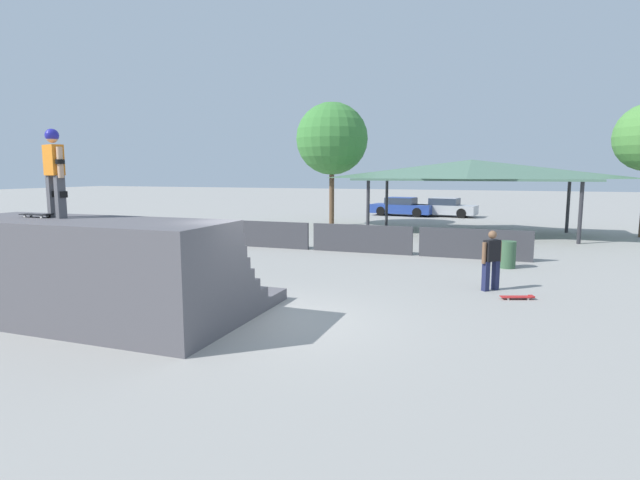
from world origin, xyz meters
TOP-DOWN VIEW (x-y plane):
  - ground_plane at (0.00, 0.00)m, footprint 160.00×160.00m
  - quarter_pipe_ramp at (-3.49, -0.92)m, footprint 5.99×4.12m
  - skater_on_deck at (-4.28, -1.14)m, footprint 0.77×0.42m
  - skateboard_on_deck at (-4.73, -1.24)m, footprint 0.76×0.21m
  - bystander_walking at (4.05, 4.39)m, footprint 0.50×0.51m
  - skateboard_on_ground at (4.71, 3.65)m, footprint 0.80×0.46m
  - barrier_fence at (-0.64, 9.14)m, footprint 11.95×0.12m
  - pavilion_shelter at (2.81, 16.60)m, footprint 10.80×4.93m
  - tree_far_back at (-4.83, 18.10)m, footprint 4.02×4.02m
  - trash_bin at (4.48, 7.78)m, footprint 0.52×0.52m
  - parked_car_blue at (-2.22, 25.83)m, footprint 4.44×2.26m
  - parked_car_silver at (0.70, 26.16)m, footprint 4.26×2.24m

SIDE VIEW (x-z plane):
  - ground_plane at x=0.00m, z-range 0.00..0.00m
  - skateboard_on_ground at x=4.71m, z-range 0.01..0.10m
  - trash_bin at x=4.48m, z-range 0.00..0.85m
  - barrier_fence at x=-0.64m, z-range 0.00..1.05m
  - parked_car_silver at x=0.70m, z-range -0.04..1.24m
  - parked_car_blue at x=-2.22m, z-range -0.04..1.24m
  - bystander_walking at x=4.05m, z-range 0.09..1.63m
  - quarter_pipe_ramp at x=-3.49m, z-range -0.13..1.95m
  - skateboard_on_deck at x=-4.73m, z-range 2.10..2.18m
  - skater_on_deck at x=-4.28m, z-range 2.22..4.00m
  - pavilion_shelter at x=2.81m, z-range 1.30..4.92m
  - tree_far_back at x=-4.83m, z-range 1.42..8.30m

